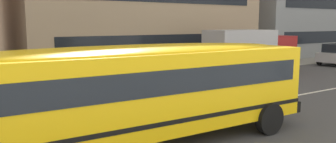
% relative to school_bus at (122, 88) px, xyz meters
% --- Properties ---
extents(ground_plane, '(400.00, 400.00, 0.00)m').
position_rel_school_bus_xyz_m(ground_plane, '(3.61, 1.67, -1.59)').
color(ground_plane, '#424244').
extents(sidewalk_far, '(120.00, 3.00, 0.01)m').
position_rel_school_bus_xyz_m(sidewalk_far, '(3.61, 9.93, -1.58)').
color(sidewalk_far, gray).
rests_on(sidewalk_far, ground_plane).
extents(lane_centreline, '(110.00, 0.16, 0.01)m').
position_rel_school_bus_xyz_m(lane_centreline, '(3.61, 1.67, -1.59)').
color(lane_centreline, silver).
rests_on(lane_centreline, ground_plane).
extents(school_bus, '(12.01, 3.01, 2.67)m').
position_rel_school_bus_xyz_m(school_bus, '(0.00, 0.00, 0.00)').
color(school_bus, yellow).
rests_on(school_bus, ground_plane).
extents(box_truck, '(6.13, 2.68, 2.82)m').
position_rel_school_bus_xyz_m(box_truck, '(12.13, 7.28, -0.05)').
color(box_truck, maroon).
rests_on(box_truck, ground_plane).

